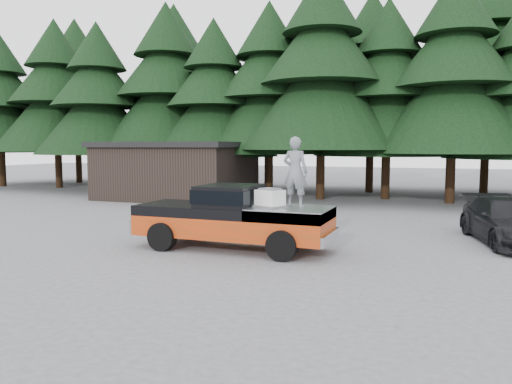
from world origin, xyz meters
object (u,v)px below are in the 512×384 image
(pickup_truck, at_px, (233,227))
(parked_car, at_px, (508,221))
(air_compressor, at_px, (270,199))
(man_on_bed, at_px, (295,172))
(utility_building, at_px, (177,170))

(pickup_truck, relative_size, parked_car, 1.22)
(pickup_truck, relative_size, air_compressor, 8.59)
(man_on_bed, height_order, parked_car, man_on_bed)
(pickup_truck, distance_m, man_on_bed, 2.51)
(pickup_truck, distance_m, parked_car, 8.71)
(air_compressor, bearing_deg, utility_building, 151.66)
(pickup_truck, bearing_deg, utility_building, 126.18)
(air_compressor, relative_size, man_on_bed, 0.35)
(utility_building, bearing_deg, parked_car, -26.36)
(man_on_bed, bearing_deg, air_compressor, 37.90)
(pickup_truck, height_order, parked_car, parked_car)
(pickup_truck, relative_size, utility_building, 0.71)
(man_on_bed, distance_m, parked_car, 7.16)
(pickup_truck, xyz_separation_m, parked_car, (7.77, 3.92, 0.05))
(parked_car, height_order, utility_building, utility_building)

